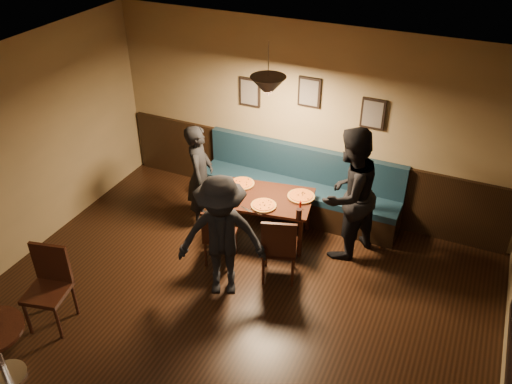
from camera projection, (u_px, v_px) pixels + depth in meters
floor at (189, 372)px, 5.59m from camera, size 7.00×7.00×0.00m
ceiling at (164, 133)px, 4.07m from camera, size 7.00×7.00×0.00m
wall_back at (308, 121)px, 7.50m from camera, size 6.00×0.00×6.00m
wainscot at (304, 177)px, 7.97m from camera, size 5.88×0.06×1.00m
booth_bench at (298, 185)px, 7.76m from camera, size 3.00×0.60×1.00m
picture_left at (250, 92)px, 7.63m from camera, size 0.32×0.04×0.42m
picture_center at (309, 92)px, 7.24m from camera, size 0.32×0.04×0.42m
picture_right at (373, 114)px, 7.01m from camera, size 0.32×0.04×0.42m
pendant_lamp at (268, 87)px, 6.34m from camera, size 0.44×0.44×0.25m
dining_table at (266, 217)px, 7.38m from camera, size 1.35×1.00×0.66m
chair_near_left at (220, 234)px, 6.89m from camera, size 0.45×0.45×0.86m
chair_near_right at (279, 246)px, 6.60m from camera, size 0.54×0.54×0.97m
diner_left at (200, 176)px, 7.46m from camera, size 0.53×0.65×1.54m
diner_right at (349, 194)px, 6.79m from camera, size 1.01×1.11×1.84m
diner_front at (222, 237)px, 6.21m from camera, size 1.20×0.97×1.62m
pizza_a at (242, 184)px, 7.46m from camera, size 0.38×0.38×0.04m
pizza_b at (264, 205)px, 7.00m from camera, size 0.45×0.45×0.04m
pizza_c at (301, 196)px, 7.18m from camera, size 0.47×0.47×0.04m
soda_glass at (299, 214)px, 6.73m from camera, size 0.08×0.08×0.16m
tabasco_bottle at (300, 204)px, 6.94m from camera, size 0.04×0.04×0.13m
napkin_a at (238, 181)px, 7.55m from camera, size 0.19×0.19×0.01m
napkin_b at (222, 198)px, 7.19m from camera, size 0.19×0.19×0.01m
cutlery_set at (250, 210)px, 6.94m from camera, size 0.17×0.09×0.00m
cafe_chair_far at (47, 291)px, 5.90m from camera, size 0.53×0.53×1.00m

